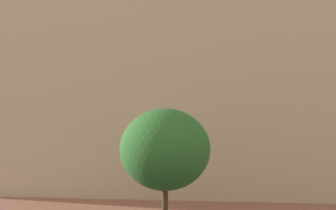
% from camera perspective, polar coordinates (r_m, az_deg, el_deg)
% --- Properties ---
extents(landmark_building, '(29.73, 13.25, 34.36)m').
position_cam_1_polar(landmark_building, '(29.90, -1.06, 4.65)').
color(landmark_building, beige).
rests_on(landmark_building, ground_plane).
extents(tree_curb_far, '(4.42, 4.42, 5.91)m').
position_cam_1_polar(tree_curb_far, '(15.65, -0.54, -7.95)').
color(tree_curb_far, '#4C3823').
rests_on(tree_curb_far, ground_plane).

